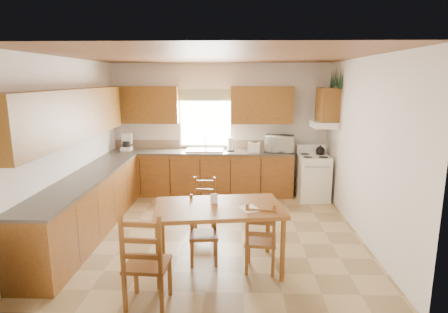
{
  "coord_description": "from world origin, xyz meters",
  "views": [
    {
      "loc": [
        0.34,
        -5.6,
        2.38
      ],
      "look_at": [
        0.15,
        0.3,
        1.15
      ],
      "focal_mm": 30.0,
      "sensor_mm": 36.0,
      "label": 1
    }
  ],
  "objects_px": {
    "dining_table": "(219,238)",
    "chair_far_right": "(204,207)",
    "stove": "(313,178)",
    "microwave": "(279,144)",
    "chair_far_left": "(204,230)",
    "chair_near_left": "(147,258)",
    "chair_near_right": "(261,236)"
  },
  "relations": [
    {
      "from": "microwave",
      "to": "dining_table",
      "type": "distance_m",
      "value": 3.41
    },
    {
      "from": "chair_near_left",
      "to": "chair_far_right",
      "type": "distance_m",
      "value": 1.94
    },
    {
      "from": "stove",
      "to": "chair_far_left",
      "type": "xyz_separation_m",
      "value": [
        -1.95,
        -2.69,
        0.0
      ]
    },
    {
      "from": "stove",
      "to": "chair_near_right",
      "type": "bearing_deg",
      "value": -115.1
    },
    {
      "from": "dining_table",
      "to": "chair_near_left",
      "type": "relative_size",
      "value": 1.48
    },
    {
      "from": "chair_far_right",
      "to": "chair_far_left",
      "type": "bearing_deg",
      "value": -82.89
    },
    {
      "from": "stove",
      "to": "chair_far_right",
      "type": "height_order",
      "value": "stove"
    },
    {
      "from": "stove",
      "to": "microwave",
      "type": "relative_size",
      "value": 1.61
    },
    {
      "from": "chair_near_right",
      "to": "dining_table",
      "type": "bearing_deg",
      "value": 5.51
    },
    {
      "from": "stove",
      "to": "microwave",
      "type": "xyz_separation_m",
      "value": [
        -0.65,
        0.29,
        0.65
      ]
    },
    {
      "from": "chair_far_right",
      "to": "dining_table",
      "type": "bearing_deg",
      "value": -73.33
    },
    {
      "from": "dining_table",
      "to": "chair_far_right",
      "type": "bearing_deg",
      "value": 96.18
    },
    {
      "from": "dining_table",
      "to": "chair_far_right",
      "type": "relative_size",
      "value": 1.81
    },
    {
      "from": "chair_far_left",
      "to": "chair_near_left",
      "type": "bearing_deg",
      "value": -124.21
    },
    {
      "from": "microwave",
      "to": "chair_near_left",
      "type": "relative_size",
      "value": 0.51
    },
    {
      "from": "stove",
      "to": "chair_far_right",
      "type": "distance_m",
      "value": 2.68
    },
    {
      "from": "stove",
      "to": "chair_near_left",
      "type": "height_order",
      "value": "chair_near_left"
    },
    {
      "from": "stove",
      "to": "chair_near_right",
      "type": "distance_m",
      "value": 3.12
    },
    {
      "from": "chair_near_left",
      "to": "chair_far_left",
      "type": "height_order",
      "value": "chair_near_left"
    },
    {
      "from": "chair_far_left",
      "to": "chair_far_right",
      "type": "xyz_separation_m",
      "value": [
        -0.08,
        0.94,
        -0.01
      ]
    },
    {
      "from": "stove",
      "to": "chair_near_left",
      "type": "distance_m",
      "value": 4.4
    },
    {
      "from": "chair_near_right",
      "to": "stove",
      "type": "bearing_deg",
      "value": -106.36
    },
    {
      "from": "microwave",
      "to": "chair_far_right",
      "type": "bearing_deg",
      "value": -116.07
    },
    {
      "from": "chair_far_right",
      "to": "chair_near_right",
      "type": "bearing_deg",
      "value": -51.69
    },
    {
      "from": "chair_near_left",
      "to": "chair_near_right",
      "type": "bearing_deg",
      "value": -145.19
    },
    {
      "from": "dining_table",
      "to": "chair_far_left",
      "type": "height_order",
      "value": "chair_far_left"
    },
    {
      "from": "microwave",
      "to": "chair_far_left",
      "type": "distance_m",
      "value": 3.32
    },
    {
      "from": "microwave",
      "to": "chair_near_right",
      "type": "distance_m",
      "value": 3.28
    },
    {
      "from": "dining_table",
      "to": "chair_far_right",
      "type": "height_order",
      "value": "chair_far_right"
    },
    {
      "from": "stove",
      "to": "chair_near_left",
      "type": "relative_size",
      "value": 0.83
    },
    {
      "from": "stove",
      "to": "chair_near_right",
      "type": "height_order",
      "value": "chair_near_right"
    },
    {
      "from": "stove",
      "to": "chair_far_left",
      "type": "relative_size",
      "value": 0.99
    }
  ]
}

